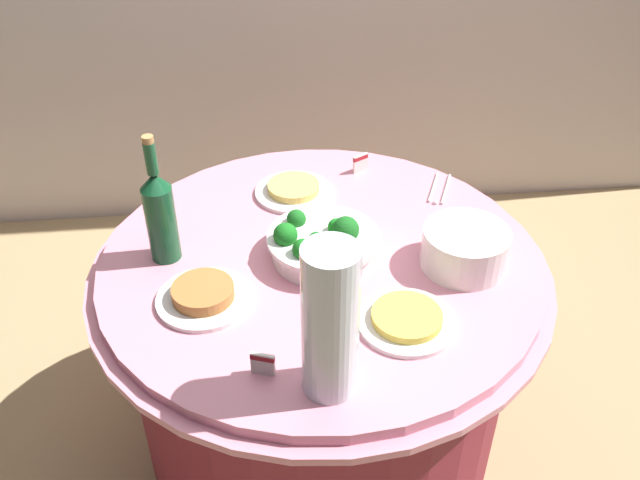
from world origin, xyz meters
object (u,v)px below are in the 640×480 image
Objects in this scene: broccoli_bowl at (323,243)px; food_plate_peanuts at (203,295)px; plate_stack at (465,248)px; serving_tongs at (439,189)px; label_placard_mid at (263,363)px; food_plate_noodles at (294,190)px; label_placard_front at (360,162)px; decorative_fruit_vase at (330,326)px; food_plate_fried_egg at (407,320)px; wine_bottle at (160,214)px.

food_plate_peanuts is at bearing -154.00° from broccoli_bowl.
plate_stack is 1.28× the size of serving_tongs.
label_placard_mid is at bearing -148.34° from plate_stack.
broccoli_bowl is at bearing -80.14° from food_plate_noodles.
broccoli_bowl is 0.43m from label_placard_front.
decorative_fruit_vase is 0.85m from label_placard_front.
food_plate_peanuts is at bearing -147.84° from serving_tongs.
plate_stack is 0.27m from food_plate_fried_egg.
plate_stack is 0.51m from label_placard_front.
food_plate_peanuts reaches higher than food_plate_noodles.
broccoli_bowl is at bearing 85.82° from decorative_fruit_vase.
food_plate_peanuts reaches higher than serving_tongs.
broccoli_bowl is at bearing 66.89° from label_placard_mid.
serving_tongs is 0.75× the size of food_plate_fried_egg.
food_plate_fried_egg is 4.00× the size of label_placard_front.
wine_bottle is at bearing 118.43° from label_placard_mid.
food_plate_noodles is 1.00× the size of food_plate_peanuts.
wine_bottle is (-0.73, 0.11, 0.08)m from plate_stack.
plate_stack reaches higher than label_placard_mid.
decorative_fruit_vase reaches higher than food_plate_peanuts.
decorative_fruit_vase is 0.73m from food_plate_noodles.
food_plate_fried_egg is (-0.21, -0.53, 0.01)m from serving_tongs.
wine_bottle is at bearing 118.54° from food_plate_peanuts.
decorative_fruit_vase is at bearing -140.16° from food_plate_fried_egg.
broccoli_bowl is 0.35m from plate_stack.
wine_bottle is at bearing -162.86° from serving_tongs.
label_placard_mid is at bearing -160.33° from food_plate_fried_egg.
wine_bottle is at bearing -146.25° from label_placard_front.
label_placard_mid reaches higher than food_plate_peanuts.
food_plate_noodles reaches higher than food_plate_fried_egg.
plate_stack is at bearing 43.60° from decorative_fruit_vase.
plate_stack reaches higher than food_plate_fried_egg.
wine_bottle is at bearing 171.52° from plate_stack.
food_plate_fried_egg is at bearing -15.36° from food_plate_peanuts.
wine_bottle is 0.48m from label_placard_mid.
label_placard_mid is at bearing -99.34° from food_plate_noodles.
serving_tongs is at bearing 17.14° from wine_bottle.
food_plate_fried_egg is at bearing -69.45° from food_plate_noodles.
label_placard_front reaches higher than food_plate_peanuts.
wine_bottle is 0.44m from food_plate_noodles.
broccoli_bowl is 1.33× the size of plate_stack.
plate_stack is 3.82× the size of label_placard_front.
food_plate_peanuts is (0.10, -0.18, -0.11)m from wine_bottle.
wine_bottle is 6.11× the size of label_placard_mid.
food_plate_fried_egg is (0.16, -0.26, -0.03)m from broccoli_bowl.
broccoli_bowl is 0.40m from wine_bottle.
label_placard_mid is at bearing -61.57° from wine_bottle.
label_placard_front is at bearing 90.28° from food_plate_fried_egg.
food_plate_noodles is 0.50m from food_plate_peanuts.
food_plate_noodles is 1.00× the size of food_plate_fried_egg.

